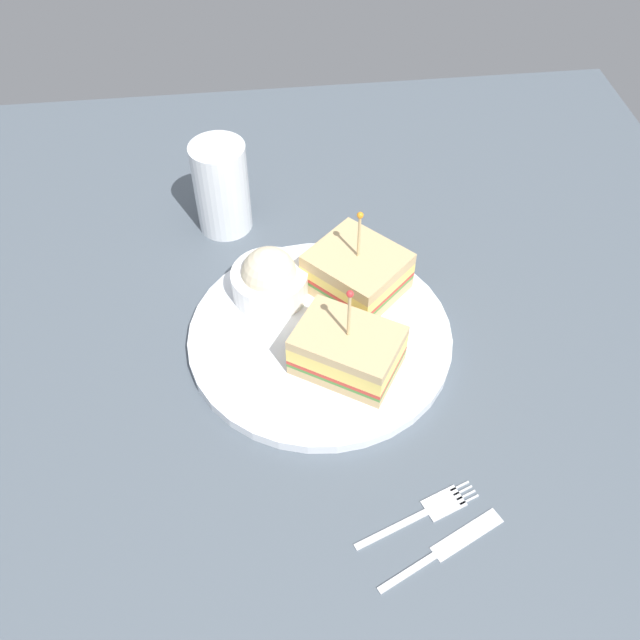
% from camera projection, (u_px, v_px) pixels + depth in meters
% --- Properties ---
extents(ground_plane, '(1.02, 1.02, 0.02)m').
position_uv_depth(ground_plane, '(320.00, 346.00, 0.75)').
color(ground_plane, '#4C5660').
extents(plate, '(0.28, 0.28, 0.01)m').
position_uv_depth(plate, '(320.00, 336.00, 0.74)').
color(plate, white).
rests_on(plate, ground_plane).
extents(sandwich_half_front, '(0.13, 0.13, 0.11)m').
position_uv_depth(sandwich_half_front, '(357.00, 272.00, 0.76)').
color(sandwich_half_front, tan).
rests_on(sandwich_half_front, plate).
extents(sandwich_half_back, '(0.11, 0.12, 0.11)m').
position_uv_depth(sandwich_half_back, '(347.00, 350.00, 0.69)').
color(sandwich_half_back, tan).
rests_on(sandwich_half_back, plate).
extents(coleslaw_bowl, '(0.08, 0.08, 0.06)m').
position_uv_depth(coleslaw_bowl, '(270.00, 279.00, 0.76)').
color(coleslaw_bowl, white).
rests_on(coleslaw_bowl, plate).
extents(drink_glass, '(0.07, 0.07, 0.11)m').
position_uv_depth(drink_glass, '(222.00, 192.00, 0.83)').
color(drink_glass, gold).
rests_on(drink_glass, ground_plane).
extents(fork, '(0.05, 0.12, 0.00)m').
position_uv_depth(fork, '(430.00, 510.00, 0.61)').
color(fork, silver).
rests_on(fork, ground_plane).
extents(knife, '(0.06, 0.12, 0.00)m').
position_uv_depth(knife, '(448.00, 546.00, 0.59)').
color(knife, silver).
rests_on(knife, ground_plane).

